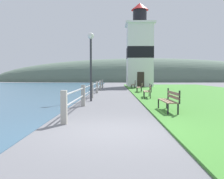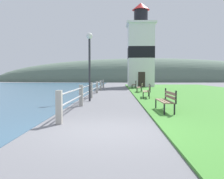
# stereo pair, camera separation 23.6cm
# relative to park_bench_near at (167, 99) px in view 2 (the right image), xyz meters

# --- Properties ---
(ground_plane) EXTENTS (160.00, 160.00, 0.00)m
(ground_plane) POSITION_rel_park_bench_near_xyz_m (-2.31, -3.45, -0.54)
(ground_plane) COLOR slate
(grass_verge) EXTENTS (12.00, 41.94, 0.06)m
(grass_verge) POSITION_rel_park_bench_near_xyz_m (5.23, 10.53, -0.51)
(grass_verge) COLOR #428433
(grass_verge) RESTS_ON ground_plane
(seawall_railing) EXTENTS (0.18, 22.95, 1.04)m
(seawall_railing) POSITION_rel_park_bench_near_xyz_m (-3.75, 8.93, 0.06)
(seawall_railing) COLOR #A8A399
(seawall_railing) RESTS_ON ground_plane
(park_bench_near) EXTENTS (0.51, 1.87, 0.94)m
(park_bench_near) POSITION_rel_park_bench_near_xyz_m (0.00, 0.00, 0.00)
(park_bench_near) COLOR #846B51
(park_bench_near) RESTS_ON ground_plane
(park_bench_midway) EXTENTS (0.64, 1.85, 0.94)m
(park_bench_midway) POSITION_rel_park_bench_near_xyz_m (-0.03, 6.32, -0.00)
(park_bench_midway) COLOR #846B51
(park_bench_midway) RESTS_ON ground_plane
(park_bench_far) EXTENTS (0.69, 1.75, 0.94)m
(park_bench_far) POSITION_rel_park_bench_near_xyz_m (0.02, 12.01, -0.00)
(park_bench_far) COLOR #846B51
(park_bench_far) RESTS_ON ground_plane
(park_bench_by_lighthouse) EXTENTS (0.66, 1.93, 0.94)m
(park_bench_by_lighthouse) POSITION_rel_park_bench_near_xyz_m (-0.05, 18.54, 0.00)
(park_bench_by_lighthouse) COLOR #846B51
(park_bench_by_lighthouse) RESTS_ON ground_plane
(lighthouse) EXTENTS (3.91, 3.91, 11.34)m
(lighthouse) POSITION_rel_park_bench_near_xyz_m (1.13, 24.29, 4.35)
(lighthouse) COLOR white
(lighthouse) RESTS_ON ground_plane
(lamp_post) EXTENTS (0.36, 0.36, 3.96)m
(lamp_post) POSITION_rel_park_bench_near_xyz_m (-3.60, 4.47, 2.20)
(lamp_post) COLOR #333338
(lamp_post) RESTS_ON ground_plane
(distant_hillside) EXTENTS (80.00, 16.00, 12.00)m
(distant_hillside) POSITION_rel_park_bench_near_xyz_m (5.69, 54.51, -0.54)
(distant_hillside) COLOR #566B5B
(distant_hillside) RESTS_ON ground_plane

